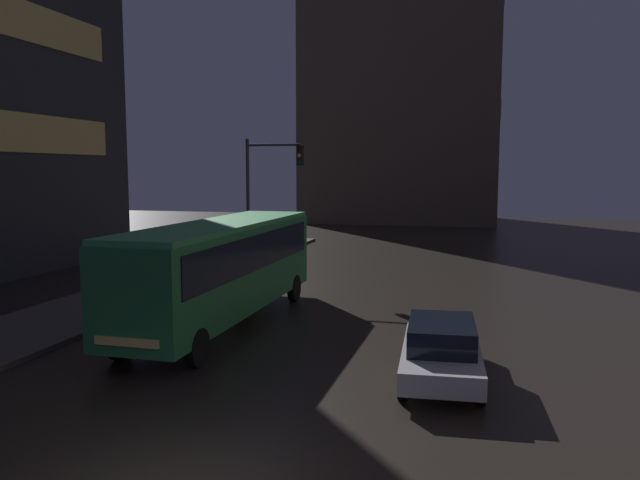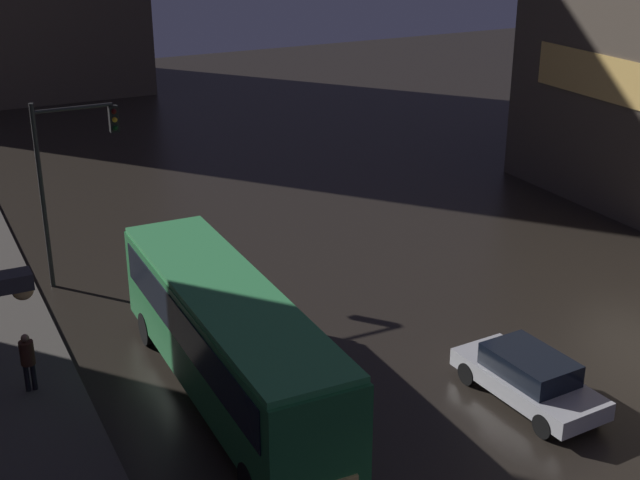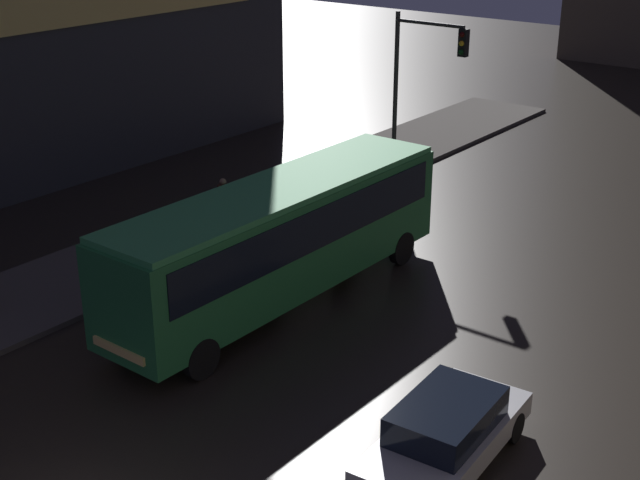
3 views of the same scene
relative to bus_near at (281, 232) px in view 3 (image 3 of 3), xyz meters
The scene contains 5 objects.
sidewalk_left 5.77m from the bus_near, behind, with size 4.00×48.00×0.15m.
bus_near is the anchor object (origin of this frame).
car_taxi 8.08m from the bus_near, 26.31° to the right, with size 2.12×4.50×1.41m.
pedestrian_far 5.53m from the bus_near, 150.21° to the left, with size 0.54×0.54×1.70m.
traffic_light_main 10.06m from the bus_near, 101.34° to the left, with size 2.83×0.35×6.43m.
Camera 3 is at (10.61, -6.43, 10.71)m, focal length 50.00 mm.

